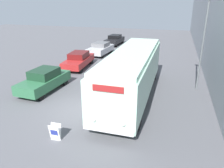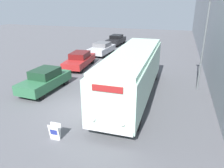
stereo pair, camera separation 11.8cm
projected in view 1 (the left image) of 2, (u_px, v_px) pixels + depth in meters
ground_plane at (83, 110)px, 12.85m from camera, size 80.00×80.00×0.00m
building_wall_right at (212, 27)px, 18.38m from camera, size 0.30×60.00×7.90m
vintage_bus at (132, 72)px, 14.10m from camera, size 2.49×10.59×3.09m
sign_board at (55, 132)px, 10.02m from camera, size 0.52×0.31×0.81m
streetlamp at (205, 31)px, 14.44m from camera, size 0.36×0.36×6.41m
parked_car_near at (44, 80)px, 15.46m from camera, size 2.06×4.40×1.55m
parked_car_mid at (79, 60)px, 20.87m from camera, size 2.08×4.73×1.45m
parked_car_far at (101, 49)px, 25.76m from camera, size 2.21×4.30×1.44m
parked_car_distant at (115, 40)px, 31.58m from camera, size 1.93×4.50×1.41m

